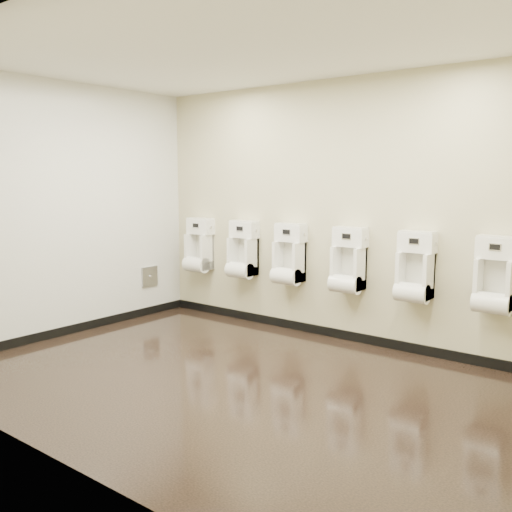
{
  "coord_description": "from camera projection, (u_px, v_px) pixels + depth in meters",
  "views": [
    {
      "loc": [
        3.05,
        -3.63,
        1.77
      ],
      "look_at": [
        -0.23,
        0.55,
        1.03
      ],
      "focal_mm": 40.0,
      "sensor_mm": 36.0,
      "label": 1
    }
  ],
  "objects": [
    {
      "name": "ground",
      "position": [
        238.0,
        382.0,
        4.94
      ],
      "size": [
        5.0,
        3.5,
        0.0
      ],
      "primitive_type": "cube",
      "color": "black",
      "rests_on": "ground"
    },
    {
      "name": "ceiling",
      "position": [
        236.0,
        47.0,
        4.55
      ],
      "size": [
        5.0,
        3.5,
        0.0
      ],
      "primitive_type": "cube",
      "color": "silver"
    },
    {
      "name": "back_wall",
      "position": [
        342.0,
        211.0,
        6.11
      ],
      "size": [
        5.0,
        0.02,
        2.8
      ],
      "primitive_type": "cube",
      "color": "#C5BF93",
      "rests_on": "ground"
    },
    {
      "name": "front_wall",
      "position": [
        48.0,
        239.0,
        3.38
      ],
      "size": [
        5.0,
        0.02,
        2.8
      ],
      "primitive_type": "cube",
      "color": "#C5BF93",
      "rests_on": "ground"
    },
    {
      "name": "left_wall",
      "position": [
        63.0,
        210.0,
        6.27
      ],
      "size": [
        0.02,
        3.5,
        2.8
      ],
      "primitive_type": "cube",
      "color": "#C5BF93",
      "rests_on": "ground"
    },
    {
      "name": "tile_overlay_left",
      "position": [
        64.0,
        210.0,
        6.27
      ],
      "size": [
        0.01,
        3.5,
        2.8
      ],
      "primitive_type": "cube",
      "color": "white",
      "rests_on": "ground"
    },
    {
      "name": "skirting_back",
      "position": [
        339.0,
        334.0,
        6.29
      ],
      "size": [
        5.0,
        0.02,
        0.1
      ],
      "primitive_type": "cube",
      "color": "black",
      "rests_on": "ground"
    },
    {
      "name": "skirting_left",
      "position": [
        69.0,
        330.0,
        6.45
      ],
      "size": [
        0.02,
        3.5,
        0.1
      ],
      "primitive_type": "cube",
      "color": "black",
      "rests_on": "ground"
    },
    {
      "name": "access_panel",
      "position": [
        150.0,
        276.0,
        7.32
      ],
      "size": [
        0.04,
        0.25,
        0.25
      ],
      "color": "#9E9EA3",
      "rests_on": "left_wall"
    },
    {
      "name": "urinal_0",
      "position": [
        199.0,
        249.0,
        7.32
      ],
      "size": [
        0.36,
        0.27,
        0.68
      ],
      "color": "white",
      "rests_on": "back_wall"
    },
    {
      "name": "urinal_1",
      "position": [
        242.0,
        254.0,
        6.88
      ],
      "size": [
        0.36,
        0.27,
        0.68
      ],
      "color": "white",
      "rests_on": "back_wall"
    },
    {
      "name": "urinal_2",
      "position": [
        289.0,
        259.0,
        6.46
      ],
      "size": [
        0.36,
        0.27,
        0.68
      ],
      "color": "white",
      "rests_on": "back_wall"
    },
    {
      "name": "urinal_3",
      "position": [
        348.0,
        265.0,
        6.0
      ],
      "size": [
        0.36,
        0.27,
        0.68
      ],
      "color": "white",
      "rests_on": "back_wall"
    },
    {
      "name": "urinal_4",
      "position": [
        415.0,
        272.0,
        5.55
      ],
      "size": [
        0.36,
        0.27,
        0.68
      ],
      "color": "white",
      "rests_on": "back_wall"
    },
    {
      "name": "urinal_5",
      "position": [
        495.0,
        281.0,
        5.09
      ],
      "size": [
        0.36,
        0.27,
        0.68
      ],
      "color": "white",
      "rests_on": "back_wall"
    }
  ]
}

